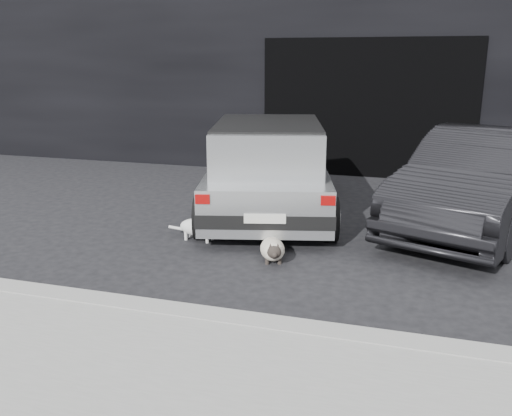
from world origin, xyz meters
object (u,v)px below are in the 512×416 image
(cat_siamese, at_px, (273,250))
(cat_white, at_px, (201,227))
(silver_hatchback, at_px, (268,164))
(second_car, at_px, (480,180))

(cat_siamese, height_order, cat_white, cat_white)
(silver_hatchback, relative_size, cat_siamese, 5.09)
(second_car, bearing_deg, cat_siamese, -119.50)
(second_car, distance_m, cat_white, 3.76)
(second_car, bearing_deg, cat_white, -135.28)
(silver_hatchback, distance_m, second_car, 2.90)
(second_car, height_order, cat_siamese, second_car)
(second_car, height_order, cat_white, second_car)
(second_car, bearing_deg, silver_hatchback, -157.74)
(cat_siamese, bearing_deg, silver_hatchback, -91.87)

